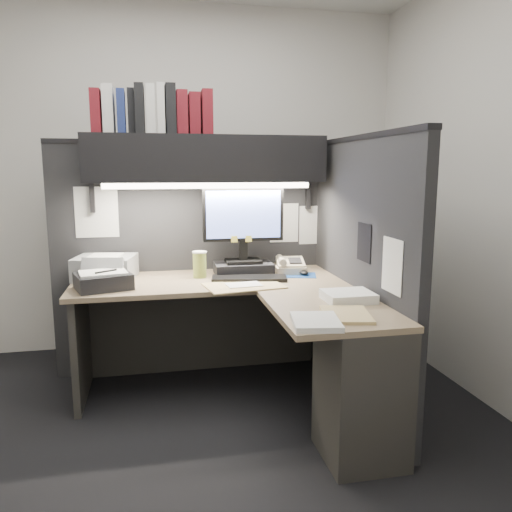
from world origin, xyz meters
The scene contains 23 objects.
floor centered at (0.00, 0.00, 0.00)m, with size 3.50×3.50×0.00m, color black.
wall_back centered at (0.00, 1.50, 1.35)m, with size 3.50×0.04×2.70m, color silver.
wall_front centered at (0.00, -1.50, 1.35)m, with size 3.50×0.04×2.70m, color silver.
wall_right centered at (1.75, 0.00, 1.35)m, with size 0.04×3.00×2.70m, color silver.
partition_back centered at (0.03, 0.93, 0.80)m, with size 1.90×0.06×1.60m, color black.
partition_right centered at (0.98, 0.18, 0.80)m, with size 0.06×1.50×1.60m, color black.
desk centered at (0.43, 0.00, 0.44)m, with size 1.70×1.53×0.73m.
overhead_shelf centered at (0.12, 0.75, 1.50)m, with size 1.55×0.34×0.30m, color black.
task_light_tube centered at (0.12, 0.61, 1.33)m, with size 0.04×0.04×1.32m, color white.
monitor centered at (0.36, 0.69, 0.96)m, with size 0.54×0.25×0.59m.
keyboard centered at (0.36, 0.48, 0.74)m, with size 0.48×0.16×0.02m, color black.
mousepad centered at (0.73, 0.56, 0.73)m, with size 0.20×0.18×0.00m, color navy.
mouse centered at (0.75, 0.55, 0.75)m, with size 0.06×0.09×0.03m, color black.
telephone centered at (0.68, 0.66, 0.77)m, with size 0.20×0.21×0.08m, color #B6A88C.
coffee_cup centered at (0.06, 0.63, 0.81)m, with size 0.09×0.09×0.16m, color #A9B247.
printer centered at (-0.55, 0.73, 0.80)m, with size 0.37×0.31×0.15m, color #929497.
notebook_stack centered at (-0.53, 0.43, 0.78)m, with size 0.31×0.26×0.09m, color black.
open_folder centered at (0.30, 0.32, 0.73)m, with size 0.46×0.30×0.01m, color tan.
paper_stack_a centered at (0.79, -0.13, 0.75)m, with size 0.26×0.22×0.05m, color white.
paper_stack_b centered at (0.48, -0.50, 0.74)m, with size 0.21×0.26×0.03m, color white.
manila_stack centered at (0.67, -0.40, 0.74)m, with size 0.22×0.28×0.02m, color tan.
binder_row centered at (-0.20, 0.75, 1.79)m, with size 0.75×0.26×0.31m.
pinned_papers centered at (0.42, 0.56, 1.05)m, with size 1.76×1.31×0.51m.
Camera 1 is at (-0.23, -2.59, 1.43)m, focal length 35.00 mm.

